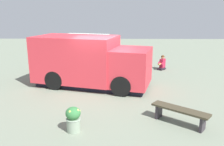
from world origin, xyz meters
TOP-DOWN VIEW (x-y plane):
  - ground_plane at (0.00, 0.00)m, footprint 40.00×40.00m
  - food_truck at (0.52, 0.63)m, footprint 3.79×5.54m
  - person_customer at (3.77, -3.32)m, footprint 0.75×0.69m
  - planter_flowering_near at (-3.83, 0.63)m, footprint 0.43×0.43m
  - planter_flowering_far at (3.22, 3.97)m, footprint 0.41×0.41m
  - plaza_bench at (-3.33, -2.52)m, footprint 1.41×1.62m

SIDE VIEW (x-z plane):
  - ground_plane at x=0.00m, z-range 0.00..0.00m
  - person_customer at x=3.77m, z-range -0.10..0.75m
  - plaza_bench at x=-3.33m, z-range 0.13..0.64m
  - planter_flowering_far at x=3.22m, z-range 0.03..0.74m
  - planter_flowering_near at x=-3.83m, z-range 0.02..0.76m
  - food_truck at x=0.52m, z-range -0.05..2.22m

